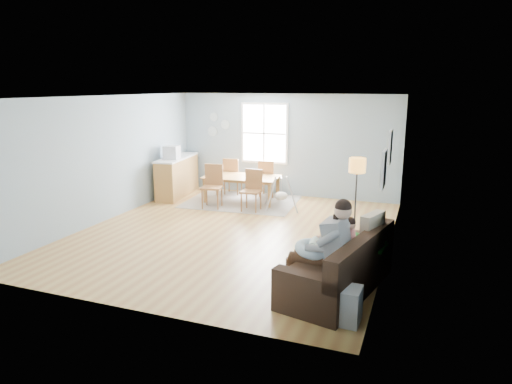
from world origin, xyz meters
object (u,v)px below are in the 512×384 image
at_px(toddler, 343,238).
at_px(chair_sw, 213,183).
at_px(father, 325,245).
at_px(chair_ne, 267,176).
at_px(chair_nw, 232,174).
at_px(dining_table, 241,189).
at_px(floor_lamp, 357,172).
at_px(storage_cube, 343,304).
at_px(counter, 177,176).
at_px(monitor, 172,152).
at_px(sofa, 341,271).
at_px(chair_se, 252,187).
at_px(baby_swing, 281,195).

relative_size(toddler, chair_sw, 0.79).
bearing_deg(father, toddler, 71.43).
bearing_deg(chair_ne, chair_nw, -175.85).
bearing_deg(dining_table, floor_lamp, -33.95).
relative_size(storage_cube, counter, 0.24).
relative_size(chair_sw, monitor, 2.53).
distance_m(sofa, monitor, 6.58).
distance_m(sofa, father, 0.57).
relative_size(floor_lamp, monitor, 3.79).
distance_m(father, chair_sw, 5.27).
height_order(chair_se, counter, counter).
bearing_deg(chair_ne, monitor, -155.78).
bearing_deg(toddler, monitor, 143.59).
bearing_deg(baby_swing, counter, 172.34).
relative_size(counter, monitor, 4.68).
distance_m(chair_se, chair_ne, 1.36).
relative_size(chair_se, monitor, 2.37).
bearing_deg(chair_sw, monitor, 163.48).
height_order(dining_table, monitor, monitor).
relative_size(floor_lamp, counter, 0.81).
bearing_deg(floor_lamp, monitor, 163.11).
xyz_separation_m(father, chair_se, (-2.58, 3.92, -0.21)).
bearing_deg(father, monitor, 139.25).
height_order(floor_lamp, baby_swing, floor_lamp).
bearing_deg(chair_nw, monitor, -143.52).
xyz_separation_m(chair_sw, baby_swing, (1.63, 0.34, -0.25)).
distance_m(chair_nw, counter, 1.47).
xyz_separation_m(sofa, monitor, (-5.15, 3.99, 0.91)).
height_order(father, monitor, father).
relative_size(chair_se, chair_nw, 0.97).
distance_m(sofa, baby_swing, 4.49).
height_order(chair_ne, monitor, monitor).
bearing_deg(baby_swing, chair_sw, -168.05).
height_order(father, counter, father).
bearing_deg(toddler, counter, 141.46).
bearing_deg(chair_ne, sofa, -60.04).
bearing_deg(chair_nw, baby_swing, -30.41).
bearing_deg(counter, dining_table, -1.46).
bearing_deg(counter, storage_cube, -44.04).
distance_m(chair_se, monitor, 2.48).
relative_size(father, monitor, 3.50).
distance_m(storage_cube, counter, 7.51).
height_order(sofa, toddler, toddler).
xyz_separation_m(chair_se, chair_nw, (-1.09, 1.29, 0.02)).
bearing_deg(chair_nw, chair_se, -49.85).
distance_m(storage_cube, dining_table, 6.25).
relative_size(floor_lamp, chair_nw, 1.56).
height_order(toddler, dining_table, toddler).
bearing_deg(chair_se, father, -56.63).
relative_size(floor_lamp, dining_table, 0.84).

